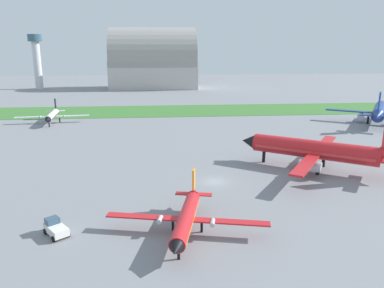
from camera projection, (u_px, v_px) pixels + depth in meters
The scene contains 9 objects.
ground_plane at pixel (215, 182), 62.41m from camera, with size 600.00×600.00×0.00m, color gray.
grass_taxiway_strip at pixel (183, 111), 137.72m from camera, with size 360.00×28.00×0.08m, color #3D7533.
airplane_foreground_turboprop at pixel (187, 217), 44.11m from camera, with size 19.79×17.05×6.00m.
airplane_parked_jet_far at pixel (379, 111), 111.26m from camera, with size 26.91×27.02×10.97m.
airplane_midfield_jet at pixel (316, 150), 67.71m from camera, with size 26.20×26.02×10.71m.
airplane_taxiing_turboprop at pixel (52, 115), 113.30m from camera, with size 22.13×18.99×6.63m.
pushback_tug_near_gate at pixel (56, 228), 44.02m from camera, with size 3.62×3.95×1.95m.
hangar_distant at pixel (153, 62), 220.09m from camera, with size 51.50×32.33×35.58m.
control_tower at pixel (37, 57), 214.12m from camera, with size 8.00×8.00×31.45m.
Camera 1 is at (-9.33, -58.30, 21.58)m, focal length 34.11 mm.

